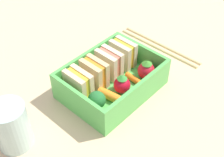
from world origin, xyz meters
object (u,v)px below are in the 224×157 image
(drinking_glass, at_px, (11,126))
(sandwich_center_right, at_px, (123,54))
(carrot_stick_left, at_px, (135,80))
(sandwich_left, at_px, (79,85))
(broccoli_floret, at_px, (97,101))
(sandwich_center_left, at_px, (94,73))
(strawberry_far_left, at_px, (122,84))
(sandwich_center, at_px, (109,63))
(strawberry_left, at_px, (146,70))
(chopstick_pair, at_px, (160,46))
(carrot_stick_far_left, at_px, (111,96))

(drinking_glass, bearing_deg, sandwich_center_right, -1.72)
(sandwich_center_right, distance_m, carrot_stick_left, 0.06)
(sandwich_left, distance_m, sandwich_center_right, 0.11)
(broccoli_floret, bearing_deg, sandwich_center_left, 48.14)
(strawberry_far_left, bearing_deg, sandwich_center, 69.83)
(sandwich_left, bearing_deg, sandwich_center_left, 0.00)
(drinking_glass, bearing_deg, strawberry_left, -14.66)
(strawberry_left, bearing_deg, sandwich_left, 153.80)
(strawberry_far_left, bearing_deg, strawberry_left, -8.52)
(sandwich_left, distance_m, chopstick_pair, 0.21)
(broccoli_floret, relative_size, chopstick_pair, 0.22)
(carrot_stick_left, bearing_deg, broccoli_floret, 178.85)
(sandwich_left, distance_m, strawberry_left, 0.12)
(sandwich_left, height_order, drinking_glass, drinking_glass)
(sandwich_center, bearing_deg, strawberry_far_left, -110.17)
(strawberry_far_left, relative_size, carrot_stick_left, 0.81)
(carrot_stick_far_left, height_order, drinking_glass, drinking_glass)
(strawberry_left, bearing_deg, carrot_stick_left, 168.27)
(chopstick_pair, xyz_separation_m, drinking_glass, (-0.33, 0.02, 0.03))
(chopstick_pair, bearing_deg, broccoli_floret, -170.63)
(strawberry_left, xyz_separation_m, chopstick_pair, (0.10, 0.04, -0.02))
(carrot_stick_left, bearing_deg, strawberry_far_left, 173.89)
(broccoli_floret, relative_size, drinking_glass, 0.55)
(carrot_stick_far_left, bearing_deg, sandwich_center_right, 28.73)
(drinking_glass, bearing_deg, carrot_stick_left, -14.98)
(chopstick_pair, bearing_deg, carrot_stick_far_left, -169.80)
(sandwich_center_left, distance_m, carrot_stick_far_left, 0.05)
(sandwich_left, distance_m, broccoli_floret, 0.05)
(carrot_stick_far_left, bearing_deg, sandwich_center_left, 79.54)
(sandwich_center_left, xyz_separation_m, carrot_stick_far_left, (-0.01, -0.04, -0.02))
(strawberry_far_left, bearing_deg, carrot_stick_far_left, 176.95)
(broccoli_floret, relative_size, strawberry_far_left, 1.18)
(chopstick_pair, bearing_deg, strawberry_left, -157.44)
(sandwich_left, xyz_separation_m, chopstick_pair, (0.21, -0.01, -0.03))
(carrot_stick_far_left, relative_size, carrot_stick_left, 1.05)
(sandwich_center_left, height_order, carrot_stick_left, sandwich_center_left)
(sandwich_center_left, distance_m, strawberry_far_left, 0.05)
(carrot_stick_far_left, bearing_deg, sandwich_center, 44.87)
(sandwich_center_left, relative_size, broccoli_floret, 1.19)
(carrot_stick_far_left, bearing_deg, sandwich_left, 122.42)
(sandwich_center, height_order, carrot_stick_far_left, sandwich_center)
(carrot_stick_left, height_order, strawberry_left, strawberry_left)
(sandwich_center, bearing_deg, carrot_stick_far_left, -135.13)
(sandwich_center_left, xyz_separation_m, drinking_glass, (-0.16, 0.01, 0.00))
(carrot_stick_far_left, relative_size, strawberry_left, 1.22)
(sandwich_center, relative_size, carrot_stick_left, 1.14)
(carrot_stick_left, height_order, drinking_glass, drinking_glass)
(sandwich_left, height_order, carrot_stick_left, sandwich_left)
(sandwich_left, relative_size, sandwich_center, 1.00)
(drinking_glass, bearing_deg, sandwich_center, -2.04)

